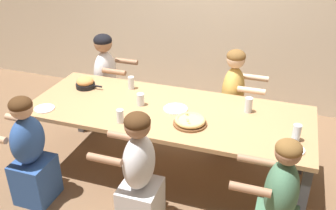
{
  "coord_description": "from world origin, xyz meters",
  "views": [
    {
      "loc": [
        0.99,
        -2.94,
        2.42
      ],
      "look_at": [
        0.0,
        0.0,
        0.8
      ],
      "focal_mm": 40.0,
      "sensor_mm": 36.0,
      "label": 1
    }
  ],
  "objects_px": {
    "pizza_board_main": "(190,121)",
    "diner_near_right": "(277,209)",
    "empty_plate_a": "(175,109)",
    "drinking_glass_e": "(141,100)",
    "drinking_glass_b": "(120,117)",
    "drinking_glass_c": "(297,133)",
    "drinking_glass_a": "(248,106)",
    "empty_plate_c": "(44,109)",
    "drinking_glass_d": "(131,83)",
    "diner_far_left": "(107,84)",
    "diner_near_center": "(139,177)",
    "skillet_bowl": "(85,83)",
    "diner_near_left": "(30,155)",
    "empty_plate_b": "(293,149)",
    "diner_far_midright": "(232,104)"
  },
  "relations": [
    {
      "from": "pizza_board_main",
      "to": "diner_near_right",
      "type": "bearing_deg",
      "value": -33.44
    },
    {
      "from": "empty_plate_a",
      "to": "drinking_glass_e",
      "type": "height_order",
      "value": "drinking_glass_e"
    },
    {
      "from": "drinking_glass_b",
      "to": "drinking_glass_c",
      "type": "bearing_deg",
      "value": 7.02
    },
    {
      "from": "drinking_glass_a",
      "to": "drinking_glass_e",
      "type": "relative_size",
      "value": 1.22
    },
    {
      "from": "empty_plate_c",
      "to": "diner_near_right",
      "type": "height_order",
      "value": "diner_near_right"
    },
    {
      "from": "drinking_glass_a",
      "to": "drinking_glass_d",
      "type": "bearing_deg",
      "value": 174.36
    },
    {
      "from": "diner_far_left",
      "to": "diner_near_center",
      "type": "xyz_separation_m",
      "value": [
        1.04,
        -1.47,
        -0.04
      ]
    },
    {
      "from": "pizza_board_main",
      "to": "drinking_glass_c",
      "type": "height_order",
      "value": "drinking_glass_c"
    },
    {
      "from": "drinking_glass_d",
      "to": "diner_near_right",
      "type": "bearing_deg",
      "value": -33.33
    },
    {
      "from": "empty_plate_a",
      "to": "drinking_glass_a",
      "type": "distance_m",
      "value": 0.68
    },
    {
      "from": "drinking_glass_d",
      "to": "drinking_glass_e",
      "type": "bearing_deg",
      "value": -53.0
    },
    {
      "from": "empty_plate_a",
      "to": "diner_near_right",
      "type": "relative_size",
      "value": 0.21
    },
    {
      "from": "empty_plate_c",
      "to": "empty_plate_a",
      "type": "bearing_deg",
      "value": 18.48
    },
    {
      "from": "empty_plate_a",
      "to": "empty_plate_c",
      "type": "bearing_deg",
      "value": -161.52
    },
    {
      "from": "drinking_glass_c",
      "to": "diner_near_center",
      "type": "relative_size",
      "value": 0.14
    },
    {
      "from": "skillet_bowl",
      "to": "diner_near_right",
      "type": "xyz_separation_m",
      "value": [
        2.07,
        -0.93,
        -0.31
      ]
    },
    {
      "from": "diner_near_left",
      "to": "diner_near_center",
      "type": "xyz_separation_m",
      "value": [
        1.05,
        0.0,
        0.02
      ]
    },
    {
      "from": "diner_near_left",
      "to": "diner_near_center",
      "type": "relative_size",
      "value": 0.97
    },
    {
      "from": "drinking_glass_a",
      "to": "drinking_glass_d",
      "type": "xyz_separation_m",
      "value": [
        -1.24,
        0.12,
        0.0
      ]
    },
    {
      "from": "drinking_glass_b",
      "to": "drinking_glass_d",
      "type": "relative_size",
      "value": 0.91
    },
    {
      "from": "drinking_glass_d",
      "to": "diner_far_left",
      "type": "xyz_separation_m",
      "value": [
        -0.52,
        0.42,
        -0.27
      ]
    },
    {
      "from": "drinking_glass_d",
      "to": "drinking_glass_a",
      "type": "bearing_deg",
      "value": -5.64
    },
    {
      "from": "skillet_bowl",
      "to": "empty_plate_b",
      "type": "xyz_separation_m",
      "value": [
        2.13,
        -0.51,
        -0.05
      ]
    },
    {
      "from": "skillet_bowl",
      "to": "drinking_glass_c",
      "type": "relative_size",
      "value": 1.98
    },
    {
      "from": "pizza_board_main",
      "to": "drinking_glass_e",
      "type": "height_order",
      "value": "drinking_glass_e"
    },
    {
      "from": "skillet_bowl",
      "to": "diner_near_center",
      "type": "xyz_separation_m",
      "value": [
        0.99,
        -0.93,
        -0.29
      ]
    },
    {
      "from": "empty_plate_c",
      "to": "drinking_glass_b",
      "type": "bearing_deg",
      "value": 0.72
    },
    {
      "from": "skillet_bowl",
      "to": "diner_near_center",
      "type": "relative_size",
      "value": 0.27
    },
    {
      "from": "pizza_board_main",
      "to": "drinking_glass_c",
      "type": "relative_size",
      "value": 2.02
    },
    {
      "from": "empty_plate_c",
      "to": "drinking_glass_b",
      "type": "height_order",
      "value": "drinking_glass_b"
    },
    {
      "from": "drinking_glass_c",
      "to": "diner_far_midright",
      "type": "xyz_separation_m",
      "value": [
        -0.66,
        0.91,
        -0.29
      ]
    },
    {
      "from": "skillet_bowl",
      "to": "diner_far_midright",
      "type": "xyz_separation_m",
      "value": [
        1.48,
        0.55,
        -0.27
      ]
    },
    {
      "from": "empty_plate_c",
      "to": "drinking_glass_d",
      "type": "relative_size",
      "value": 1.42
    },
    {
      "from": "diner_near_center",
      "to": "diner_far_left",
      "type": "bearing_deg",
      "value": 35.22
    },
    {
      "from": "diner_far_midright",
      "to": "diner_far_left",
      "type": "relative_size",
      "value": 0.99
    },
    {
      "from": "empty_plate_a",
      "to": "drinking_glass_d",
      "type": "height_order",
      "value": "drinking_glass_d"
    },
    {
      "from": "empty_plate_a",
      "to": "empty_plate_b",
      "type": "height_order",
      "value": "same"
    },
    {
      "from": "diner_far_midright",
      "to": "drinking_glass_d",
      "type": "bearing_deg",
      "value": -67.7
    },
    {
      "from": "pizza_board_main",
      "to": "diner_far_left",
      "type": "distance_m",
      "value": 1.62
    },
    {
      "from": "diner_near_right",
      "to": "diner_far_left",
      "type": "height_order",
      "value": "diner_far_left"
    },
    {
      "from": "empty_plate_b",
      "to": "drinking_glass_d",
      "type": "height_order",
      "value": "drinking_glass_d"
    },
    {
      "from": "diner_far_left",
      "to": "drinking_glass_c",
      "type": "bearing_deg",
      "value": 67.5
    },
    {
      "from": "drinking_glass_e",
      "to": "diner_near_center",
      "type": "distance_m",
      "value": 0.85
    },
    {
      "from": "pizza_board_main",
      "to": "empty_plate_a",
      "type": "relative_size",
      "value": 1.31
    },
    {
      "from": "diner_near_left",
      "to": "empty_plate_b",
      "type": "bearing_deg",
      "value": -79.22
    },
    {
      "from": "diner_far_midright",
      "to": "diner_far_left",
      "type": "distance_m",
      "value": 1.53
    },
    {
      "from": "drinking_glass_b",
      "to": "drinking_glass_c",
      "type": "height_order",
      "value": "drinking_glass_c"
    },
    {
      "from": "empty_plate_b",
      "to": "drinking_glass_b",
      "type": "xyz_separation_m",
      "value": [
        -1.47,
        -0.04,
        0.05
      ]
    },
    {
      "from": "pizza_board_main",
      "to": "empty_plate_a",
      "type": "bearing_deg",
      "value": 132.52
    },
    {
      "from": "empty_plate_a",
      "to": "diner_near_center",
      "type": "distance_m",
      "value": 0.81
    }
  ]
}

